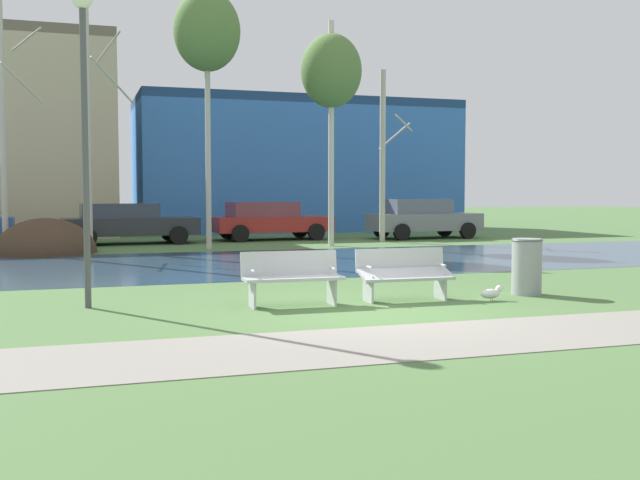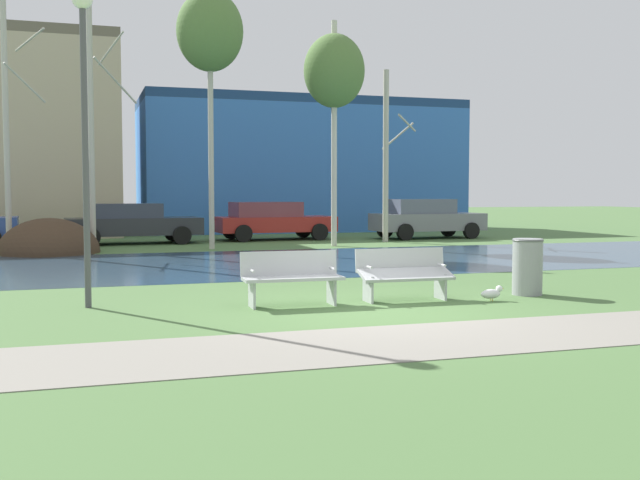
{
  "view_description": "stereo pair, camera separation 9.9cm",
  "coord_description": "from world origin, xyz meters",
  "px_view_note": "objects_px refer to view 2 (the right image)",
  "views": [
    {
      "loc": [
        -4.21,
        -10.36,
        1.82
      ],
      "look_at": [
        -0.32,
        1.58,
        1.01
      ],
      "focal_mm": 41.62,
      "sensor_mm": 36.0,
      "label": 1
    },
    {
      "loc": [
        -4.12,
        -10.39,
        1.82
      ],
      "look_at": [
        -0.32,
        1.58,
        1.01
      ],
      "focal_mm": 41.62,
      "sensor_mm": 36.0,
      "label": 2
    }
  ],
  "objects_px": {
    "seagull": "(492,293)",
    "parked_wagon_fourth_grey": "(426,218)",
    "trash_bin": "(527,266)",
    "parked_sedan_second_dark": "(131,222)",
    "parked_hatch_third_red": "(272,220)",
    "bench_right": "(404,273)",
    "bench_left": "(292,277)",
    "streetlamp": "(84,94)"
  },
  "relations": [
    {
      "from": "streetlamp",
      "to": "bench_right",
      "type": "bearing_deg",
      "value": -8.85
    },
    {
      "from": "seagull",
      "to": "streetlamp",
      "type": "xyz_separation_m",
      "value": [
        -6.46,
        1.31,
        3.22
      ]
    },
    {
      "from": "parked_sedan_second_dark",
      "to": "parked_wagon_fourth_grey",
      "type": "distance_m",
      "value": 11.28
    },
    {
      "from": "streetlamp",
      "to": "parked_sedan_second_dark",
      "type": "bearing_deg",
      "value": 84.16
    },
    {
      "from": "parked_sedan_second_dark",
      "to": "parked_wagon_fourth_grey",
      "type": "bearing_deg",
      "value": -1.57
    },
    {
      "from": "parked_sedan_second_dark",
      "to": "streetlamp",
      "type": "bearing_deg",
      "value": -95.84
    },
    {
      "from": "parked_sedan_second_dark",
      "to": "parked_hatch_third_red",
      "type": "relative_size",
      "value": 1.03
    },
    {
      "from": "bench_right",
      "to": "streetlamp",
      "type": "xyz_separation_m",
      "value": [
        -5.08,
        0.79,
        2.88
      ]
    },
    {
      "from": "trash_bin",
      "to": "parked_wagon_fourth_grey",
      "type": "xyz_separation_m",
      "value": [
        5.33,
        15.22,
        0.29
      ]
    },
    {
      "from": "seagull",
      "to": "bench_left",
      "type": "bearing_deg",
      "value": 171.15
    },
    {
      "from": "streetlamp",
      "to": "parked_wagon_fourth_grey",
      "type": "distance_m",
      "value": 19.42
    },
    {
      "from": "bench_right",
      "to": "parked_hatch_third_red",
      "type": "distance_m",
      "value": 16.26
    },
    {
      "from": "trash_bin",
      "to": "parked_sedan_second_dark",
      "type": "xyz_separation_m",
      "value": [
        -5.95,
        15.53,
        0.24
      ]
    },
    {
      "from": "bench_right",
      "to": "trash_bin",
      "type": "relative_size",
      "value": 1.61
    },
    {
      "from": "trash_bin",
      "to": "parked_hatch_third_red",
      "type": "relative_size",
      "value": 0.22
    },
    {
      "from": "bench_left",
      "to": "bench_right",
      "type": "height_order",
      "value": "same"
    },
    {
      "from": "parked_wagon_fourth_grey",
      "to": "trash_bin",
      "type": "bearing_deg",
      "value": -109.3
    },
    {
      "from": "streetlamp",
      "to": "parked_sedan_second_dark",
      "type": "distance_m",
      "value": 15.0
    },
    {
      "from": "seagull",
      "to": "parked_hatch_third_red",
      "type": "height_order",
      "value": "parked_hatch_third_red"
    },
    {
      "from": "parked_hatch_third_red",
      "to": "parked_wagon_fourth_grey",
      "type": "relative_size",
      "value": 1.03
    },
    {
      "from": "streetlamp",
      "to": "seagull",
      "type": "bearing_deg",
      "value": -11.47
    },
    {
      "from": "bench_right",
      "to": "trash_bin",
      "type": "height_order",
      "value": "trash_bin"
    },
    {
      "from": "bench_right",
      "to": "streetlamp",
      "type": "relative_size",
      "value": 0.33
    },
    {
      "from": "bench_left",
      "to": "streetlamp",
      "type": "distance_m",
      "value": 4.32
    },
    {
      "from": "bench_left",
      "to": "streetlamp",
      "type": "height_order",
      "value": "streetlamp"
    },
    {
      "from": "seagull",
      "to": "parked_wagon_fourth_grey",
      "type": "xyz_separation_m",
      "value": [
        6.32,
        15.7,
        0.68
      ]
    },
    {
      "from": "bench_left",
      "to": "parked_sedan_second_dark",
      "type": "xyz_separation_m",
      "value": [
        -1.62,
        15.49,
        0.29
      ]
    },
    {
      "from": "parked_hatch_third_red",
      "to": "parked_wagon_fourth_grey",
      "type": "distance_m",
      "value": 6.07
    },
    {
      "from": "bench_right",
      "to": "seagull",
      "type": "relative_size",
      "value": 3.73
    },
    {
      "from": "seagull",
      "to": "parked_wagon_fourth_grey",
      "type": "relative_size",
      "value": 0.1
    },
    {
      "from": "streetlamp",
      "to": "parked_hatch_third_red",
      "type": "distance_m",
      "value": 17.0
    },
    {
      "from": "bench_left",
      "to": "parked_wagon_fourth_grey",
      "type": "height_order",
      "value": "parked_wagon_fourth_grey"
    },
    {
      "from": "bench_left",
      "to": "parked_hatch_third_red",
      "type": "height_order",
      "value": "parked_hatch_third_red"
    },
    {
      "from": "seagull",
      "to": "parked_wagon_fourth_grey",
      "type": "height_order",
      "value": "parked_wagon_fourth_grey"
    },
    {
      "from": "bench_right",
      "to": "parked_sedan_second_dark",
      "type": "xyz_separation_m",
      "value": [
        -3.58,
        15.49,
        0.29
      ]
    },
    {
      "from": "bench_left",
      "to": "seagull",
      "type": "xyz_separation_m",
      "value": [
        3.34,
        -0.52,
        -0.34
      ]
    },
    {
      "from": "bench_left",
      "to": "streetlamp",
      "type": "bearing_deg",
      "value": 165.78
    },
    {
      "from": "parked_hatch_third_red",
      "to": "streetlamp",
      "type": "bearing_deg",
      "value": -113.81
    },
    {
      "from": "bench_left",
      "to": "parked_sedan_second_dark",
      "type": "height_order",
      "value": "parked_sedan_second_dark"
    },
    {
      "from": "seagull",
      "to": "parked_sedan_second_dark",
      "type": "height_order",
      "value": "parked_sedan_second_dark"
    },
    {
      "from": "trash_bin",
      "to": "seagull",
      "type": "bearing_deg",
      "value": -154.1
    },
    {
      "from": "bench_left",
      "to": "bench_right",
      "type": "distance_m",
      "value": 1.96
    }
  ]
}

